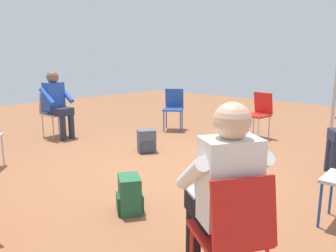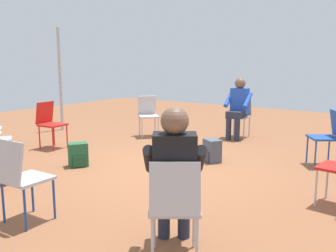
# 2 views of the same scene
# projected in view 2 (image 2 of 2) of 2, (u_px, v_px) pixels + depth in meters

# --- Properties ---
(ground_plane) EXTENTS (15.57, 15.57, 0.00)m
(ground_plane) POSITION_uv_depth(u_px,v_px,m) (166.00, 168.00, 5.59)
(ground_plane) COLOR brown
(chair_northeast) EXTENTS (0.58, 0.59, 0.85)m
(chair_northeast) POSITION_uv_depth(u_px,v_px,m) (148.00, 113.00, 7.90)
(chair_northeast) COLOR #B7B7BC
(chair_northeast) RESTS_ON ground
(chair_west) EXTENTS (0.45, 0.41, 0.85)m
(chair_west) POSITION_uv_depth(u_px,v_px,m) (21.00, 175.00, 3.61)
(chair_west) COLOR #B7B7BC
(chair_west) RESTS_ON ground
(chair_east) EXTENTS (0.47, 0.43, 0.85)m
(chair_east) POSITION_uv_depth(u_px,v_px,m) (240.00, 113.00, 7.81)
(chair_east) COLOR #B7B7BC
(chair_east) RESTS_ON ground
(chair_southeast) EXTENTS (0.57, 0.58, 0.85)m
(chair_southeast) POSITION_uv_depth(u_px,v_px,m) (329.00, 134.00, 5.64)
(chair_southeast) COLOR #1E4799
(chair_southeast) RESTS_ON ground
(chair_southwest) EXTENTS (0.58, 0.57, 0.85)m
(chair_southwest) POSITION_uv_depth(u_px,v_px,m) (175.00, 203.00, 2.89)
(chair_southwest) COLOR #B7B7BC
(chair_southwest) RESTS_ON ground
(chair_north) EXTENTS (0.43, 0.47, 0.85)m
(chair_north) POSITION_uv_depth(u_px,v_px,m) (50.00, 121.00, 6.81)
(chair_north) COLOR red
(chair_north) RESTS_ON ground
(person_in_black) EXTENTS (0.63, 0.63, 1.24)m
(person_in_black) POSITION_uv_depth(u_px,v_px,m) (174.00, 172.00, 3.02)
(person_in_black) COLOR #23283D
(person_in_black) RESTS_ON ground
(person_in_blue) EXTENTS (0.54, 0.52, 1.24)m
(person_in_blue) POSITION_uv_depth(u_px,v_px,m) (238.00, 105.00, 7.64)
(person_in_blue) COLOR #23283D
(person_in_blue) RESTS_ON ground
(backpack_near_laptop_user) EXTENTS (0.32, 0.34, 0.36)m
(backpack_near_laptop_user) POSITION_uv_depth(u_px,v_px,m) (212.00, 152.00, 5.92)
(backpack_near_laptop_user) COLOR #475160
(backpack_near_laptop_user) RESTS_ON ground
(backpack_by_empty_chair) EXTENTS (0.34, 0.32, 0.36)m
(backpack_by_empty_chair) POSITION_uv_depth(u_px,v_px,m) (78.00, 156.00, 5.67)
(backpack_by_empty_chair) COLOR #235B38
(backpack_by_empty_chair) RESTS_ON ground
(tent_pole_near) EXTENTS (0.07, 0.07, 2.32)m
(tent_pole_near) POSITION_uv_depth(u_px,v_px,m) (60.00, 80.00, 8.52)
(tent_pole_near) COLOR #B2B2B7
(tent_pole_near) RESTS_ON ground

